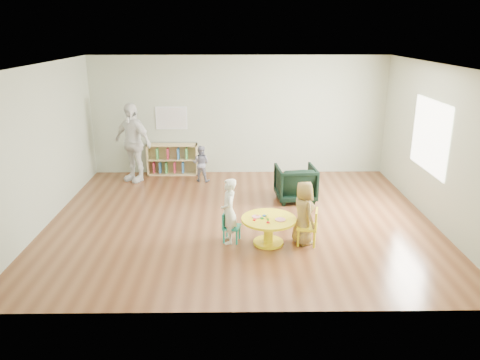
{
  "coord_description": "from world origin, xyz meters",
  "views": [
    {
      "loc": [
        -0.12,
        -8.05,
        3.38
      ],
      "look_at": [
        -0.01,
        -0.3,
        0.86
      ],
      "focal_mm": 35.0,
      "sensor_mm": 36.0,
      "label": 1
    }
  ],
  "objects": [
    {
      "name": "child_right",
      "position": [
        1.01,
        -1.02,
        0.53
      ],
      "size": [
        0.49,
        0.6,
        1.06
      ],
      "primitive_type": "imported",
      "rotation": [
        0.0,
        0.0,
        1.92
      ],
      "color": "yellow",
      "rests_on": "ground"
    },
    {
      "name": "room",
      "position": [
        0.01,
        0.0,
        1.89
      ],
      "size": [
        7.1,
        7.0,
        2.8
      ],
      "color": "brown",
      "rests_on": "ground"
    },
    {
      "name": "toddler",
      "position": [
        -0.88,
        2.29,
        0.42
      ],
      "size": [
        0.48,
        0.42,
        0.84
      ],
      "primitive_type": "imported",
      "rotation": [
        0.0,
        0.0,
        2.87
      ],
      "color": "#1A1D43",
      "rests_on": "ground"
    },
    {
      "name": "alphabet_poster",
      "position": [
        -1.6,
        2.98,
        1.35
      ],
      "size": [
        0.74,
        0.01,
        0.54
      ],
      "color": "white",
      "rests_on": "ground"
    },
    {
      "name": "kid_chair_left",
      "position": [
        -0.2,
        -0.93,
        0.27
      ],
      "size": [
        0.33,
        0.33,
        0.51
      ],
      "rotation": [
        0.0,
        0.0,
        -1.8
      ],
      "color": "#1A8F79",
      "rests_on": "ground"
    },
    {
      "name": "activity_table",
      "position": [
        0.44,
        -1.04,
        0.31
      ],
      "size": [
        0.9,
        0.9,
        0.49
      ],
      "rotation": [
        0.0,
        0.0,
        -0.17
      ],
      "color": "yellow",
      "rests_on": "ground"
    },
    {
      "name": "bookshelf",
      "position": [
        -1.61,
        2.86,
        0.37
      ],
      "size": [
        1.2,
        0.3,
        0.75
      ],
      "color": "tan",
      "rests_on": "ground"
    },
    {
      "name": "kid_chair_right",
      "position": [
        1.12,
        -1.07,
        0.32
      ],
      "size": [
        0.38,
        0.38,
        0.6
      ],
      "rotation": [
        0.0,
        0.0,
        1.36
      ],
      "color": "yellow",
      "rests_on": "ground"
    },
    {
      "name": "adult_caretaker",
      "position": [
        -2.43,
        2.38,
        0.9
      ],
      "size": [
        1.13,
        0.95,
        1.81
      ],
      "primitive_type": "imported",
      "rotation": [
        0.0,
        0.0,
        -0.58
      ],
      "color": "white",
      "rests_on": "ground"
    },
    {
      "name": "child_left",
      "position": [
        -0.2,
        -0.97,
        0.55
      ],
      "size": [
        0.29,
        0.42,
        1.1
      ],
      "primitive_type": "imported",
      "rotation": [
        0.0,
        0.0,
        -1.51
      ],
      "color": "white",
      "rests_on": "ground"
    },
    {
      "name": "armchair",
      "position": [
        1.14,
        1.01,
        0.36
      ],
      "size": [
        0.84,
        0.86,
        0.73
      ],
      "primitive_type": "imported",
      "rotation": [
        0.0,
        0.0,
        3.23
      ],
      "color": "black",
      "rests_on": "ground"
    }
  ]
}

